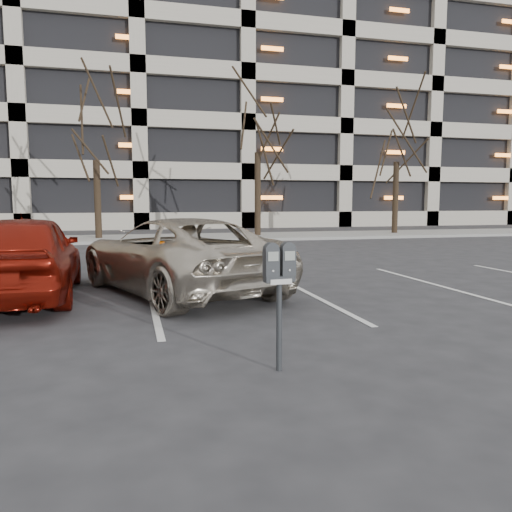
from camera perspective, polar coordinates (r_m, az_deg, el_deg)
ground at (r=6.66m, az=1.35°, el=-8.28°), size 140.00×140.00×0.00m
sidewalk at (r=22.33m, az=-9.80°, el=2.05°), size 80.00×4.00×0.12m
stall_lines at (r=8.67m, az=-11.82°, el=-4.94°), size 16.90×5.20×0.00m
parking_garage at (r=43.01m, az=4.76°, el=16.43°), size 52.00×20.00×19.00m
tree_b at (r=22.55m, az=-17.98°, el=15.59°), size 3.31×3.31×7.53m
tree_c at (r=23.38m, az=0.20°, el=17.47°), size 3.78×3.78×8.59m
tree_d at (r=25.92m, az=15.91°, el=15.10°), size 3.50×3.50×7.96m
parking_meter at (r=4.86m, az=2.68°, el=-2.18°), size 0.33×0.15×1.25m
suv_silver at (r=9.29m, az=-9.04°, el=0.11°), size 3.90×5.43×1.38m
car_red at (r=9.38m, az=-25.19°, el=0.01°), size 1.94×4.45×1.49m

